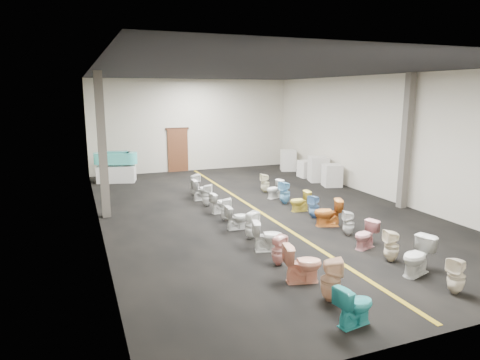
% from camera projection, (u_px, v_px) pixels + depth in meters
% --- Properties ---
extents(floor, '(16.00, 16.00, 0.00)m').
position_uv_depth(floor, '(257.00, 210.00, 14.33)').
color(floor, black).
rests_on(floor, ground).
extents(ceiling, '(16.00, 16.00, 0.00)m').
position_uv_depth(ceiling, '(258.00, 72.00, 13.42)').
color(ceiling, black).
rests_on(ceiling, ground).
extents(wall_back, '(10.00, 0.00, 10.00)m').
position_uv_depth(wall_back, '(193.00, 125.00, 21.18)').
color(wall_back, beige).
rests_on(wall_back, ground).
extents(wall_front, '(10.00, 0.00, 10.00)m').
position_uv_depth(wall_front, '(464.00, 199.00, 6.58)').
color(wall_front, beige).
rests_on(wall_front, ground).
extents(wall_left, '(0.00, 16.00, 16.00)m').
position_uv_depth(wall_left, '(95.00, 150.00, 12.10)').
color(wall_left, beige).
rests_on(wall_left, ground).
extents(wall_right, '(0.00, 16.00, 16.00)m').
position_uv_depth(wall_right, '(382.00, 137.00, 15.66)').
color(wall_right, beige).
rests_on(wall_right, ground).
extents(aisle_stripe, '(0.12, 15.60, 0.01)m').
position_uv_depth(aisle_stripe, '(257.00, 210.00, 14.33)').
color(aisle_stripe, olive).
rests_on(aisle_stripe, floor).
extents(back_door, '(1.00, 0.10, 2.10)m').
position_uv_depth(back_door, '(178.00, 150.00, 21.08)').
color(back_door, '#562D19').
rests_on(back_door, floor).
extents(door_frame, '(1.15, 0.08, 0.10)m').
position_uv_depth(door_frame, '(177.00, 129.00, 20.87)').
color(door_frame, '#331C11').
rests_on(door_frame, back_door).
extents(column_left, '(0.25, 0.25, 4.50)m').
position_uv_depth(column_left, '(102.00, 146.00, 13.10)').
color(column_left, '#59544C').
rests_on(column_left, floor).
extents(column_right, '(0.25, 0.25, 4.50)m').
position_uv_depth(column_right, '(406.00, 142.00, 14.20)').
color(column_right, '#59544C').
rests_on(column_right, floor).
extents(display_table, '(1.74, 1.17, 0.71)m').
position_uv_depth(display_table, '(117.00, 174.00, 18.72)').
color(display_table, white).
rests_on(display_table, floor).
extents(bathtub, '(1.82, 0.98, 0.55)m').
position_uv_depth(bathtub, '(116.00, 158.00, 18.57)').
color(bathtub, '#47CDC4').
rests_on(bathtub, display_table).
extents(appliance_crate_a, '(0.88, 0.88, 0.92)m').
position_uv_depth(appliance_crate_a, '(332.00, 175.00, 17.84)').
color(appliance_crate_a, beige).
rests_on(appliance_crate_a, floor).
extents(appliance_crate_b, '(0.98, 0.98, 1.09)m').
position_uv_depth(appliance_crate_b, '(318.00, 169.00, 18.81)').
color(appliance_crate_b, silver).
rests_on(appliance_crate_b, floor).
extents(appliance_crate_c, '(0.69, 0.69, 0.77)m').
position_uv_depth(appliance_crate_c, '(307.00, 169.00, 19.77)').
color(appliance_crate_c, silver).
rests_on(appliance_crate_c, floor).
extents(appliance_crate_d, '(0.92, 0.92, 1.03)m').
position_uv_depth(appliance_crate_d, '(288.00, 160.00, 21.42)').
color(appliance_crate_d, silver).
rests_on(appliance_crate_d, floor).
extents(toilet_left_0, '(0.77, 0.51, 0.72)m').
position_uv_depth(toilet_left_0, '(355.00, 305.00, 7.18)').
color(toilet_left_0, teal).
rests_on(toilet_left_0, floor).
extents(toilet_left_1, '(0.51, 0.50, 0.85)m').
position_uv_depth(toilet_left_1, '(331.00, 280.00, 7.99)').
color(toilet_left_1, '#DEAD89').
rests_on(toilet_left_1, floor).
extents(toilet_left_2, '(0.88, 0.62, 0.81)m').
position_uv_depth(toilet_left_2, '(303.00, 263.00, 8.81)').
color(toilet_left_2, '#F7A88A').
rests_on(toilet_left_2, floor).
extents(toilet_left_3, '(0.41, 0.41, 0.70)m').
position_uv_depth(toilet_left_3, '(278.00, 250.00, 9.69)').
color(toilet_left_3, '#E4A49D').
rests_on(toilet_left_3, floor).
extents(toilet_left_4, '(0.83, 0.61, 0.76)m').
position_uv_depth(toilet_left_4, '(268.00, 236.00, 10.56)').
color(toilet_left_4, white).
rests_on(toilet_left_4, floor).
extents(toilet_left_5, '(0.44, 0.43, 0.76)m').
position_uv_depth(toilet_left_5, '(251.00, 225.00, 11.42)').
color(toilet_left_5, white).
rests_on(toilet_left_5, floor).
extents(toilet_left_6, '(0.68, 0.39, 0.69)m').
position_uv_depth(toilet_left_6, '(237.00, 217.00, 12.25)').
color(toilet_left_6, silver).
rests_on(toilet_left_6, floor).
extents(toilet_left_7, '(0.39, 0.38, 0.70)m').
position_uv_depth(toilet_left_7, '(226.00, 209.00, 13.08)').
color(toilet_left_7, white).
rests_on(toilet_left_7, floor).
extents(toilet_left_8, '(0.71, 0.48, 0.68)m').
position_uv_depth(toilet_left_8, '(220.00, 203.00, 13.90)').
color(toilet_left_8, white).
rests_on(toilet_left_8, floor).
extents(toilet_left_9, '(0.46, 0.46, 0.76)m').
position_uv_depth(toilet_left_9, '(207.00, 195.00, 14.74)').
color(toilet_left_9, white).
rests_on(toilet_left_9, floor).
extents(toilet_left_10, '(0.76, 0.44, 0.77)m').
position_uv_depth(toilet_left_10, '(202.00, 189.00, 15.60)').
color(toilet_left_10, silver).
rests_on(toilet_left_10, floor).
extents(toilet_left_11, '(0.41, 0.40, 0.82)m').
position_uv_depth(toilet_left_11, '(195.00, 185.00, 16.30)').
color(toilet_left_11, silver).
rests_on(toilet_left_11, floor).
extents(toilet_right_0, '(0.42, 0.42, 0.74)m').
position_uv_depth(toilet_right_0, '(456.00, 276.00, 8.30)').
color(toilet_right_0, beige).
rests_on(toilet_right_0, floor).
extents(toilet_right_1, '(0.92, 0.69, 0.83)m').
position_uv_depth(toilet_right_1, '(418.00, 256.00, 9.16)').
color(toilet_right_1, silver).
rests_on(toilet_right_1, floor).
extents(toilet_right_2, '(0.42, 0.41, 0.75)m').
position_uv_depth(toilet_right_2, '(392.00, 246.00, 9.90)').
color(toilet_right_2, '#F5E6C7').
rests_on(toilet_right_2, floor).
extents(toilet_right_3, '(0.77, 0.58, 0.70)m').
position_uv_depth(toilet_right_3, '(366.00, 235.00, 10.73)').
color(toilet_right_3, pink).
rests_on(toilet_right_3, floor).
extents(toilet_right_4, '(0.41, 0.40, 0.70)m').
position_uv_depth(toilet_right_4, '(349.00, 223.00, 11.70)').
color(toilet_right_4, silver).
rests_on(toilet_right_4, floor).
extents(toilet_right_5, '(0.90, 0.69, 0.81)m').
position_uv_depth(toilet_right_5, '(328.00, 213.00, 12.51)').
color(toilet_right_5, orange).
rests_on(toilet_right_5, floor).
extents(toilet_right_6, '(0.44, 0.44, 0.73)m').
position_uv_depth(toilet_right_6, '(314.00, 207.00, 13.33)').
color(toilet_right_6, '#6799CE').
rests_on(toilet_right_6, floor).
extents(toilet_right_7, '(0.69, 0.42, 0.68)m').
position_uv_depth(toilet_right_7, '(300.00, 201.00, 14.10)').
color(toilet_right_7, '#EDD54D').
rests_on(toilet_right_7, floor).
extents(toilet_right_8, '(0.44, 0.44, 0.81)m').
position_uv_depth(toilet_right_8, '(285.00, 193.00, 15.01)').
color(toilet_right_8, '#71B5E1').
rests_on(toilet_right_8, floor).
extents(toilet_right_9, '(0.74, 0.54, 0.68)m').
position_uv_depth(toilet_right_9, '(275.00, 189.00, 15.86)').
color(toilet_right_9, white).
rests_on(toilet_right_9, floor).
extents(toilet_right_10, '(0.39, 0.38, 0.75)m').
position_uv_depth(toilet_right_10, '(265.00, 183.00, 16.71)').
color(toilet_right_10, '#ECE6BF').
rests_on(toilet_right_10, floor).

